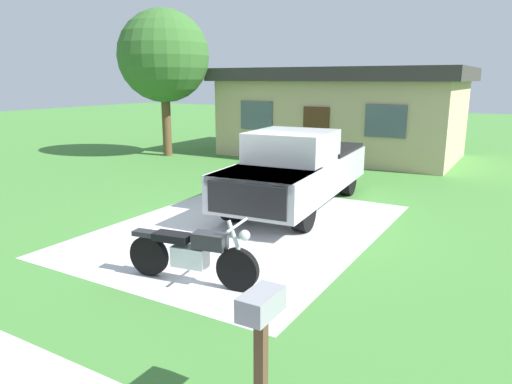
% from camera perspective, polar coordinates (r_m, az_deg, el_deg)
% --- Properties ---
extents(ground_plane, '(80.00, 80.00, 0.00)m').
position_cam_1_polar(ground_plane, '(10.02, -1.37, -4.43)').
color(ground_plane, '#448036').
extents(driveway_pad, '(5.21, 7.01, 0.01)m').
position_cam_1_polar(driveway_pad, '(10.02, -1.37, -4.41)').
color(driveway_pad, silver).
rests_on(driveway_pad, ground).
extents(motorcycle, '(2.20, 0.72, 1.09)m').
position_cam_1_polar(motorcycle, '(7.36, -7.71, -7.40)').
color(motorcycle, black).
rests_on(motorcycle, ground).
extents(pickup_truck, '(2.46, 5.76, 1.90)m').
position_cam_1_polar(pickup_truck, '(11.64, 5.12, 2.90)').
color(pickup_truck, black).
rests_on(pickup_truck, ground).
extents(mailbox, '(0.26, 0.48, 1.26)m').
position_cam_1_polar(mailbox, '(4.36, 0.61, -15.36)').
color(mailbox, '#4C3823').
rests_on(mailbox, ground).
extents(shade_tree, '(3.60, 3.60, 5.76)m').
position_cam_1_polar(shade_tree, '(19.69, -11.09, 15.77)').
color(shade_tree, brown).
rests_on(shade_tree, ground).
extents(neighbor_house, '(9.60, 5.60, 3.50)m').
position_cam_1_polar(neighbor_house, '(19.81, 10.22, 9.55)').
color(neighbor_house, tan).
rests_on(neighbor_house, ground).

